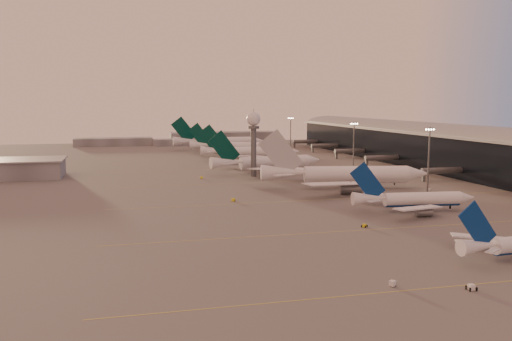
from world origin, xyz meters
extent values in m
plane|color=#5D5A5A|center=(0.00, 0.00, 0.00)|extent=(700.00, 700.00, 0.00)
cube|color=gold|center=(30.00, 10.00, 0.01)|extent=(180.00, 0.25, 0.02)
cube|color=gold|center=(30.00, 55.00, 0.01)|extent=(180.00, 0.25, 0.02)
cube|color=gold|center=(30.00, 100.00, 0.01)|extent=(180.00, 0.25, 0.02)
cube|color=gold|center=(30.00, 150.00, 0.01)|extent=(180.00, 0.25, 0.02)
cube|color=black|center=(108.00, 110.00, 9.00)|extent=(36.00, 360.00, 18.00)
cylinder|color=slate|center=(108.00, 110.00, 18.00)|extent=(10.08, 360.00, 10.08)
cube|color=slate|center=(108.00, 110.00, 18.20)|extent=(40.00, 362.00, 0.80)
cylinder|color=#56595E|center=(82.00, 86.00, 4.50)|extent=(22.00, 2.80, 2.80)
cube|color=#56595E|center=(72.00, 86.00, 2.20)|extent=(1.20, 1.20, 4.40)
cylinder|color=#56595E|center=(82.00, 142.00, 4.50)|extent=(22.00, 2.80, 2.80)
cube|color=#56595E|center=(72.00, 142.00, 2.20)|extent=(1.20, 1.20, 4.40)
cylinder|color=#56595E|center=(82.00, 184.00, 4.50)|extent=(22.00, 2.80, 2.80)
cube|color=#56595E|center=(72.00, 184.00, 2.20)|extent=(1.20, 1.20, 4.40)
cylinder|color=#56595E|center=(82.00, 226.00, 4.50)|extent=(22.00, 2.80, 2.80)
cube|color=#56595E|center=(72.00, 226.00, 2.20)|extent=(1.20, 1.20, 4.40)
cylinder|color=#56595E|center=(82.00, 266.00, 4.50)|extent=(22.00, 2.80, 2.80)
cube|color=#56595E|center=(72.00, 266.00, 2.20)|extent=(1.20, 1.20, 4.40)
cylinder|color=#56595E|center=(5.00, 120.00, 11.00)|extent=(2.60, 2.60, 22.00)
cylinder|color=#56595E|center=(5.00, 120.00, 22.50)|extent=(5.20, 5.20, 1.20)
sphere|color=white|center=(5.00, 120.00, 26.40)|extent=(6.40, 6.40, 6.40)
cylinder|color=#56595E|center=(5.00, 120.00, 30.10)|extent=(0.16, 0.16, 2.00)
cylinder|color=#56595E|center=(55.00, 55.00, 12.50)|extent=(0.56, 0.56, 25.00)
cube|color=#56595E|center=(55.00, 55.00, 24.50)|extent=(3.60, 0.25, 0.25)
sphere|color=#FFEABF|center=(53.50, 55.00, 24.10)|extent=(0.56, 0.56, 0.56)
sphere|color=#FFEABF|center=(54.50, 55.00, 24.10)|extent=(0.56, 0.56, 0.56)
sphere|color=#FFEABF|center=(55.50, 55.00, 24.10)|extent=(0.56, 0.56, 0.56)
sphere|color=#FFEABF|center=(56.50, 55.00, 24.10)|extent=(0.56, 0.56, 0.56)
cylinder|color=#56595E|center=(50.00, 110.00, 12.50)|extent=(0.56, 0.56, 25.00)
cube|color=#56595E|center=(50.00, 110.00, 24.50)|extent=(3.60, 0.25, 0.25)
sphere|color=#FFEABF|center=(48.50, 110.00, 24.10)|extent=(0.56, 0.56, 0.56)
sphere|color=#FFEABF|center=(49.50, 110.00, 24.10)|extent=(0.56, 0.56, 0.56)
sphere|color=#FFEABF|center=(50.50, 110.00, 24.10)|extent=(0.56, 0.56, 0.56)
sphere|color=#FFEABF|center=(51.50, 110.00, 24.10)|extent=(0.56, 0.56, 0.56)
cylinder|color=#56595E|center=(48.00, 200.00, 12.50)|extent=(0.56, 0.56, 25.00)
cube|color=#56595E|center=(48.00, 200.00, 24.50)|extent=(3.60, 0.25, 0.25)
sphere|color=#FFEABF|center=(46.50, 200.00, 24.10)|extent=(0.56, 0.56, 0.56)
sphere|color=#FFEABF|center=(47.50, 200.00, 24.10)|extent=(0.56, 0.56, 0.56)
sphere|color=#FFEABF|center=(48.50, 200.00, 24.10)|extent=(0.56, 0.56, 0.56)
sphere|color=#FFEABF|center=(49.50, 200.00, 24.10)|extent=(0.56, 0.56, 0.56)
cube|color=slate|center=(-60.00, 320.00, 3.00)|extent=(60.00, 18.00, 6.00)
cube|color=slate|center=(30.00, 330.00, 4.50)|extent=(90.00, 20.00, 9.00)
cube|color=slate|center=(-10.00, 310.00, 2.50)|extent=(40.00, 15.00, 5.00)
cone|color=white|center=(18.63, -24.08, 3.39)|extent=(9.13, 4.28, 3.61)
cube|color=white|center=(27.76, -14.48, 2.31)|extent=(15.46, 9.39, 1.13)
cylinder|color=slate|center=(30.49, -16.37, 0.66)|extent=(4.27, 2.65, 2.34)
cube|color=slate|center=(30.49, -16.37, 1.68)|extent=(0.30, 0.26, 1.44)
cube|color=navy|center=(18.19, -24.11, 7.85)|extent=(9.89, 1.09, 10.75)
cube|color=white|center=(18.98, -28.17, 3.48)|extent=(4.31, 3.40, 0.24)
cube|color=white|center=(18.35, -19.99, 3.48)|extent=(4.38, 2.94, 0.24)
cylinder|color=white|center=(37.15, 28.75, 3.40)|extent=(24.78, 6.82, 4.17)
cylinder|color=navy|center=(37.15, 28.75, 2.46)|extent=(24.17, 5.60, 3.00)
cone|color=white|center=(51.66, 27.15, 3.40)|extent=(5.16, 4.66, 4.17)
cone|color=white|center=(19.88, 30.65, 3.92)|extent=(10.66, 5.26, 4.17)
cube|color=white|center=(30.05, 19.22, 2.67)|extent=(17.96, 10.36, 1.31)
cylinder|color=slate|center=(33.28, 21.30, 0.77)|extent=(5.00, 3.21, 2.71)
cube|color=slate|center=(33.28, 21.30, 1.94)|extent=(0.36, 0.31, 1.67)
cube|color=white|center=(32.29, 39.60, 2.67)|extent=(16.94, 13.36, 1.31)
cylinder|color=slate|center=(34.99, 36.86, 0.77)|extent=(5.00, 3.21, 2.71)
cube|color=slate|center=(34.99, 36.86, 1.94)|extent=(0.36, 0.31, 1.67)
cube|color=navy|center=(19.37, 30.71, 9.07)|extent=(11.41, 1.63, 12.42)
cube|color=white|center=(19.40, 25.94, 4.02)|extent=(5.06, 3.27, 0.27)
cube|color=white|center=(20.44, 35.35, 4.02)|extent=(4.95, 4.03, 0.27)
cylinder|color=black|center=(46.39, 27.73, 0.55)|extent=(0.55, 0.55, 1.10)
cylinder|color=black|center=(35.45, 31.36, 0.60)|extent=(1.26, 0.68, 1.21)
cylinder|color=black|center=(34.92, 26.57, 0.60)|extent=(1.26, 0.68, 1.21)
cylinder|color=white|center=(35.78, 75.37, 4.43)|extent=(41.36, 13.86, 6.39)
cylinder|color=white|center=(35.78, 75.37, 2.99)|extent=(40.23, 11.95, 4.60)
cone|color=white|center=(59.75, 70.85, 4.43)|extent=(8.96, 7.74, 6.39)
cone|color=white|center=(7.26, 80.75, 5.23)|extent=(18.03, 9.46, 6.39)
cube|color=white|center=(22.82, 60.51, 3.31)|extent=(30.04, 15.23, 1.90)
cylinder|color=slate|center=(28.43, 63.54, 0.72)|extent=(8.55, 5.55, 4.15)
cube|color=slate|center=(28.43, 63.54, 2.19)|extent=(0.35, 0.31, 2.56)
cube|color=white|center=(29.13, 93.92, 3.31)|extent=(27.16, 23.65, 1.90)
cylinder|color=slate|center=(33.24, 89.06, 0.72)|extent=(8.55, 5.55, 4.15)
cube|color=slate|center=(33.24, 89.06, 2.19)|extent=(0.35, 0.31, 2.56)
cube|color=#B1B4B9|center=(6.42, 80.91, 12.78)|extent=(17.47, 3.64, 18.96)
cube|color=white|center=(5.46, 73.03, 5.39)|extent=(8.42, 4.95, 0.26)
cube|color=white|center=(8.39, 88.59, 5.39)|extent=(8.12, 7.11, 0.26)
cylinder|color=black|center=(51.04, 72.49, 0.52)|extent=(0.52, 0.52, 1.03)
cylinder|color=black|center=(32.96, 78.21, 0.57)|extent=(1.21, 0.72, 1.13)
cylinder|color=black|center=(32.12, 73.75, 0.57)|extent=(1.21, 0.72, 1.13)
cylinder|color=white|center=(18.27, 131.42, 4.02)|extent=(35.67, 10.71, 5.68)
cylinder|color=white|center=(18.27, 131.42, 2.74)|extent=(34.75, 9.04, 4.09)
cone|color=white|center=(39.07, 134.45, 4.02)|extent=(7.57, 6.61, 5.68)
cone|color=white|center=(-6.46, 127.80, 4.73)|extent=(15.44, 7.76, 5.68)
cube|color=white|center=(11.83, 115.50, 3.02)|extent=(24.12, 19.92, 1.68)
cylinder|color=slate|center=(15.59, 119.59, 0.69)|extent=(7.28, 4.64, 3.69)
cube|color=slate|center=(15.59, 119.59, 2.03)|extent=(0.33, 0.28, 2.27)
cube|color=white|center=(7.54, 144.82, 3.02)|extent=(26.07, 14.19, 1.68)
cylinder|color=slate|center=(12.31, 141.98, 0.69)|extent=(7.28, 4.64, 3.69)
cube|color=slate|center=(12.31, 141.98, 2.03)|extent=(0.33, 0.28, 2.27)
cube|color=#02332C|center=(-7.19, 127.69, 11.51)|extent=(15.51, 2.60, 16.81)
cube|color=white|center=(-5.72, 121.02, 4.87)|extent=(7.07, 5.95, 0.24)
cube|color=white|center=(-7.69, 134.51, 4.87)|extent=(7.27, 4.51, 0.24)
cylinder|color=black|center=(31.52, 133.35, 0.49)|extent=(0.49, 0.49, 0.98)
cylinder|color=black|center=(15.15, 133.14, 0.54)|extent=(1.14, 0.64, 1.08)
cylinder|color=black|center=(15.77, 128.87, 0.54)|extent=(1.14, 0.64, 1.08)
cylinder|color=white|center=(22.72, 184.76, 4.06)|extent=(36.08, 12.07, 5.75)
cylinder|color=white|center=(22.72, 184.76, 2.77)|extent=(35.09, 10.36, 4.14)
cone|color=white|center=(43.64, 180.93, 4.06)|extent=(7.82, 6.89, 5.75)
cone|color=white|center=(-2.15, 189.31, 4.78)|extent=(15.73, 8.34, 5.75)
cube|color=white|center=(11.39, 171.60, 3.06)|extent=(26.47, 13.54, 1.70)
cylinder|color=slate|center=(16.31, 174.30, 0.69)|extent=(7.46, 4.92, 3.74)
cube|color=slate|center=(16.31, 174.30, 2.05)|extent=(0.34, 0.30, 2.30)
cube|color=white|center=(16.79, 201.08, 3.06)|extent=(24.00, 20.76, 1.70)
cylinder|color=slate|center=(20.44, 196.81, 0.69)|extent=(7.46, 4.92, 3.74)
cube|color=slate|center=(20.44, 196.81, 2.05)|extent=(0.34, 0.30, 2.30)
cube|color=#02332C|center=(-2.88, 189.45, 11.64)|extent=(15.61, 3.19, 17.00)
cube|color=white|center=(-3.64, 182.58, 4.92)|extent=(7.34, 4.35, 0.25)
cube|color=white|center=(-1.15, 196.14, 4.92)|extent=(7.09, 6.17, 0.25)
cylinder|color=black|center=(36.04, 182.32, 0.50)|extent=(0.50, 0.50, 0.99)
cylinder|color=black|center=(20.29, 187.42, 0.54)|extent=(1.16, 0.68, 1.09)
cylinder|color=black|center=(19.50, 183.13, 0.54)|extent=(1.16, 0.68, 1.09)
cylinder|color=white|center=(20.45, 229.49, 3.90)|extent=(34.30, 15.34, 5.51)
cylinder|color=white|center=(20.45, 229.49, 2.66)|extent=(33.19, 13.67, 3.97)
cone|color=white|center=(39.94, 223.48, 3.90)|extent=(7.95, 7.22, 5.51)
cone|color=white|center=(-2.74, 236.64, 4.59)|extent=(15.33, 9.49, 5.51)
cube|color=white|center=(8.16, 218.23, 2.93)|extent=(25.46, 10.33, 1.63)
cylinder|color=slate|center=(13.16, 220.25, 0.67)|extent=(7.38, 5.37, 3.58)
cube|color=slate|center=(13.16, 220.25, 1.97)|extent=(0.34, 0.31, 2.21)
cube|color=white|center=(16.63, 245.72, 2.93)|extent=(21.59, 21.65, 1.63)
cylinder|color=slate|center=(19.63, 241.24, 0.67)|extent=(7.38, 5.37, 3.58)
cube|color=slate|center=(19.63, 241.24, 1.97)|extent=(0.34, 0.31, 2.21)
cube|color=#02332C|center=(-3.43, 236.85, 11.17)|extent=(14.59, 4.79, 16.32)
cube|color=white|center=(-4.92, 230.39, 4.73)|extent=(6.92, 3.47, 0.24)
cube|color=white|center=(-1.02, 243.04, 4.73)|extent=(6.53, 6.34, 0.24)
cylinder|color=black|center=(32.86, 225.67, 0.48)|extent=(0.48, 0.48, 0.95)
cylinder|color=black|center=(18.43, 232.31, 0.52)|extent=(1.14, 0.76, 1.05)
cylinder|color=black|center=(17.19, 228.31, 0.52)|extent=(1.14, 0.76, 1.05)
cylinder|color=white|center=(18.25, 261.13, 4.59)|extent=(40.46, 7.89, 6.49)
cylinder|color=white|center=(18.25, 261.13, 3.13)|extent=(39.59, 6.05, 4.67)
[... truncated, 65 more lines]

